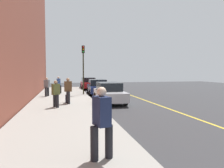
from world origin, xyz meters
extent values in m
plane|color=#333335|center=(0.00, 0.00, 0.00)|extent=(56.00, 56.00, 0.00)
cube|color=gray|center=(0.00, -3.30, 0.07)|extent=(28.00, 4.60, 0.15)
cube|color=gold|center=(0.00, 3.20, 0.00)|extent=(28.00, 0.14, 0.01)
cylinder|color=black|center=(-10.23, 0.79, 0.32)|extent=(0.64, 0.23, 0.64)
cylinder|color=black|center=(-10.25, -0.89, 0.32)|extent=(0.64, 0.23, 0.64)
cylinder|color=black|center=(-13.14, 0.83, 0.32)|extent=(0.64, 0.23, 0.64)
cylinder|color=black|center=(-13.16, -0.85, 0.32)|extent=(0.64, 0.23, 0.64)
cube|color=maroon|center=(-11.70, -0.03, 0.59)|extent=(4.71, 1.86, 0.64)
cube|color=black|center=(-11.93, -0.03, 1.21)|extent=(2.46, 1.63, 0.60)
cylinder|color=black|center=(-3.42, 0.93, 0.32)|extent=(0.65, 0.24, 0.64)
cylinder|color=black|center=(-3.48, -0.75, 0.32)|extent=(0.65, 0.24, 0.64)
cylinder|color=black|center=(-6.38, 1.04, 0.32)|extent=(0.65, 0.24, 0.64)
cylinder|color=black|center=(-6.45, -0.64, 0.32)|extent=(0.65, 0.24, 0.64)
cube|color=navy|center=(-4.93, 0.14, 0.59)|extent=(4.84, 1.98, 0.64)
cube|color=black|center=(-5.17, 0.15, 1.21)|extent=(2.54, 1.69, 0.60)
cylinder|color=black|center=(2.53, 0.91, 0.32)|extent=(0.64, 0.23, 0.64)
cylinder|color=black|center=(2.50, -0.77, 0.32)|extent=(0.64, 0.23, 0.64)
cylinder|color=black|center=(-0.38, 0.97, 0.32)|extent=(0.64, 0.23, 0.64)
cylinder|color=black|center=(-0.42, -0.71, 0.32)|extent=(0.64, 0.23, 0.64)
cube|color=#B7BABF|center=(1.06, 0.10, 0.59)|extent=(4.73, 1.89, 0.64)
cube|color=black|center=(0.82, 0.10, 1.21)|extent=(2.47, 1.65, 0.60)
cylinder|color=black|center=(-5.42, -3.88, 0.54)|extent=(0.18, 0.18, 0.79)
cylinder|color=black|center=(-5.51, -3.52, 0.54)|extent=(0.18, 0.18, 0.79)
cube|color=#335193|center=(-5.47, -3.70, 1.27)|extent=(0.51, 0.39, 0.67)
sphere|color=beige|center=(-5.47, -3.70, 1.71)|extent=(0.22, 0.22, 0.22)
cylinder|color=black|center=(3.30, -3.59, 0.54)|extent=(0.18, 0.18, 0.77)
cylinder|color=black|center=(2.98, -3.77, 0.54)|extent=(0.18, 0.18, 0.77)
cube|color=brown|center=(3.14, -3.68, 1.25)|extent=(0.46, 0.52, 0.66)
sphere|color=tan|center=(3.14, -3.68, 1.69)|extent=(0.21, 0.21, 0.21)
cylinder|color=black|center=(1.92, -2.89, 0.56)|extent=(0.19, 0.19, 0.82)
cylinder|color=black|center=(1.54, -2.94, 0.56)|extent=(0.19, 0.19, 0.82)
cube|color=brown|center=(1.73, -2.92, 1.32)|extent=(0.36, 0.51, 0.70)
sphere|color=tan|center=(1.73, -2.92, 1.79)|extent=(0.23, 0.23, 0.23)
cylinder|color=black|center=(11.47, -2.11, 0.58)|extent=(0.20, 0.20, 0.86)
cylinder|color=black|center=(11.58, -2.49, 0.58)|extent=(0.20, 0.20, 0.86)
cube|color=#1E284C|center=(11.52, -2.30, 1.37)|extent=(0.56, 0.43, 0.73)
sphere|color=beige|center=(11.52, -2.30, 1.85)|extent=(0.24, 0.24, 0.24)
cylinder|color=black|center=(-3.28, -4.57, 0.54)|extent=(0.18, 0.18, 0.78)
cylinder|color=black|center=(-2.95, -4.73, 0.54)|extent=(0.18, 0.18, 0.78)
cube|color=slate|center=(-3.11, -4.65, 1.26)|extent=(0.45, 0.53, 0.66)
sphere|color=#D8AD8C|center=(-3.11, -4.65, 1.70)|extent=(0.21, 0.21, 0.21)
cylinder|color=#2D2D19|center=(-4.07, -1.36, 2.10)|extent=(0.12, 0.12, 3.91)
cube|color=black|center=(-4.07, -1.36, 4.41)|extent=(0.26, 0.26, 0.70)
sphere|color=red|center=(-3.92, -1.36, 4.62)|extent=(0.14, 0.14, 0.14)
sphere|color=orange|center=(-3.92, -1.36, 4.40)|extent=(0.14, 0.14, 0.14)
sphere|color=green|center=(-3.92, -1.36, 4.18)|extent=(0.14, 0.14, 0.14)
cube|color=#191E38|center=(1.32, -2.99, 0.43)|extent=(0.34, 0.22, 0.56)
cylinder|color=#4C4C4C|center=(1.32, -2.99, 0.89)|extent=(0.03, 0.03, 0.36)
camera|label=1|loc=(16.81, -3.22, 2.36)|focal=35.07mm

